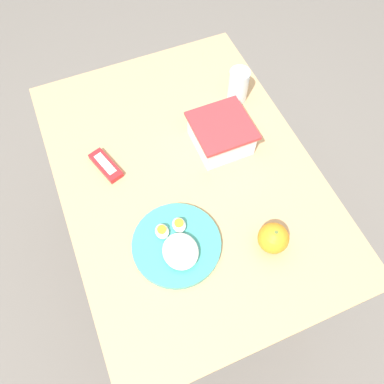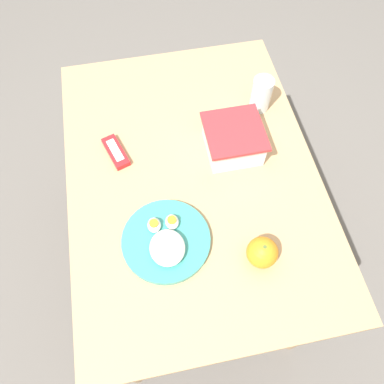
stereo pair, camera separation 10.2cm
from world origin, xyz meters
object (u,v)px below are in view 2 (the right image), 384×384
Objects in this scene: candy_bar at (116,152)px; drinking_glass at (261,94)px; orange_fruit at (262,252)px; food_container at (233,141)px; rice_plate at (166,241)px.

drinking_glass reaches higher than candy_bar.
drinking_glass is (-0.51, 0.15, 0.02)m from orange_fruit.
orange_fruit is 0.54m from candy_bar.
food_container reaches higher than candy_bar.
drinking_glass is (-0.15, 0.13, 0.02)m from food_container.
rice_plate is at bearing -110.48° from orange_fruit.
orange_fruit is (0.36, -0.01, 0.00)m from food_container.
food_container is at bearing 136.97° from rice_plate.
food_container is at bearing 177.76° from orange_fruit.
food_container reaches higher than rice_plate.
rice_plate is at bearing -43.03° from food_container.
orange_fruit is at bearing 39.86° from candy_bar.
orange_fruit is 0.26m from rice_plate.
rice_plate is (-0.09, -0.24, -0.03)m from orange_fruit.
orange_fruit is 0.53m from drinking_glass.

